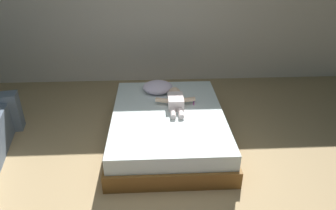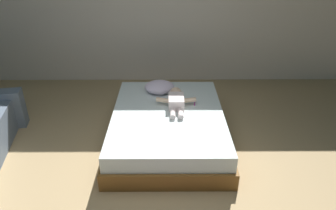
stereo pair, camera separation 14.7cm
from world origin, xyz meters
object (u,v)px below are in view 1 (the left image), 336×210
Objects in this scene: pillow at (158,87)px; toothbrush at (194,102)px; bed at (168,126)px; baby at (175,100)px.

toothbrush is at bearing -34.74° from pillow.
baby is (0.10, 0.18, 0.27)m from bed.
toothbrush is (0.24, 0.06, -0.06)m from baby.
bed is 0.47m from toothbrush.
pillow is 0.65× the size of baby.
toothbrush reaches higher than bed.
pillow is 0.43m from baby.
pillow is (-0.11, 0.56, 0.28)m from bed.
baby is at bearing 60.65° from bed.
toothbrush is at bearing 34.93° from bed.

